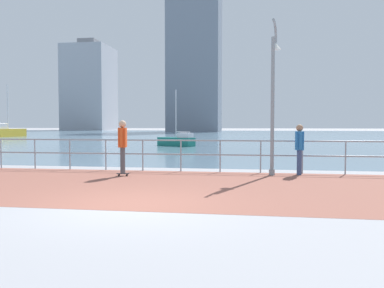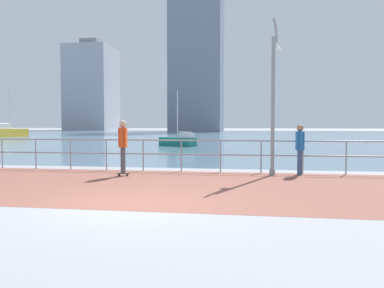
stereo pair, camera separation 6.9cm
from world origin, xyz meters
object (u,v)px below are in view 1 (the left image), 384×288
Objects in this scene: lamppost at (274,90)px; skateboarder at (123,143)px; sailboat_red at (7,132)px; sailboat_yellow at (177,141)px; bystander at (299,145)px.

lamppost reaches higher than skateboarder.
sailboat_red reaches higher than skateboarder.
lamppost is 17.67m from sailboat_yellow.
sailboat_yellow reaches higher than skateboarder.
skateboarder reaches higher than bystander.
bystander is (0.86, 0.09, -1.84)m from lamppost.
bystander is 17.77m from sailboat_yellow.
sailboat_yellow reaches higher than bystander.
sailboat_yellow is at bearing 95.11° from skateboarder.
skateboarder is 17.51m from sailboat_yellow.
bystander is 48.19m from sailboat_red.
sailboat_yellow is at bearing 111.36° from lamppost.
skateboarder is 0.26× the size of sailboat_red.
bystander is (5.68, 1.20, -0.10)m from skateboarder.
lamppost is 3.05× the size of bystander.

